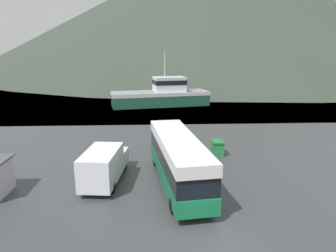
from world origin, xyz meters
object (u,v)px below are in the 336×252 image
Objects in this scene: tour_bus at (178,158)px; delivery_van at (104,164)px; fishing_boat at (162,95)px; storage_bin at (217,148)px.

delivery_van is (-5.15, 0.55, -0.58)m from tour_bus.
fishing_boat is (4.96, 31.72, 0.53)m from delivery_van.
tour_bus reaches higher than storage_bin.
storage_bin is (4.05, 5.89, -1.22)m from tour_bus.
fishing_boat reaches higher than tour_bus.
storage_bin is at bearing 36.47° from delivery_van.
delivery_van is at bearing 166.70° from tour_bus.
tour_bus is 7.26m from storage_bin.
tour_bus is at bearing -124.51° from storage_bin.
tour_bus is 0.64× the size of fishing_boat.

